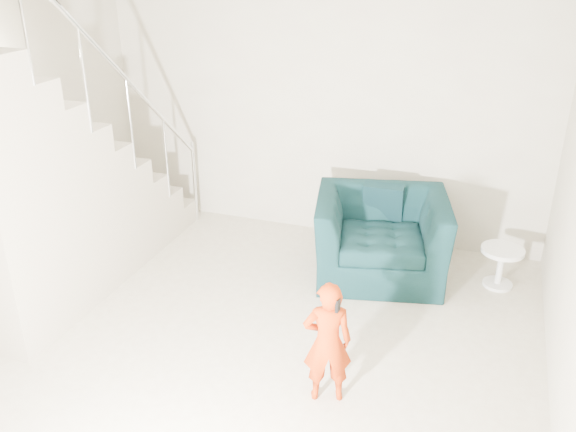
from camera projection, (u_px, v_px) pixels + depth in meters
The scene contains 10 objects.
floor at pixel (222, 366), 4.96m from camera, with size 5.50×5.50×0.00m, color tan.
ceiling at pixel (203, 20), 3.84m from camera, with size 5.50×5.50×0.00m, color silver.
back_wall at pixel (321, 119), 6.76m from camera, with size 5.00×5.00×0.00m, color #AC9F8C.
armchair at pixel (381, 236), 6.17m from camera, with size 1.30×1.13×0.84m, color black.
toddler at pixel (327, 342), 4.42m from camera, with size 0.36×0.24×0.99m, color #971604.
side_table at pixel (501, 261), 6.00m from camera, with size 0.42×0.42×0.42m.
staircase at pixel (46, 202), 5.64m from camera, with size 1.02×3.03×3.62m.
cushion at pixel (383, 201), 6.38m from camera, with size 0.42×0.12×0.40m, color black.
throw at pixel (329, 222), 6.24m from camera, with size 0.05×0.46×0.51m, color black.
phone at pixel (338, 305), 4.20m from camera, with size 0.02×0.05×0.10m, color black.
Camera 1 is at (1.83, -3.61, 3.16)m, focal length 38.00 mm.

